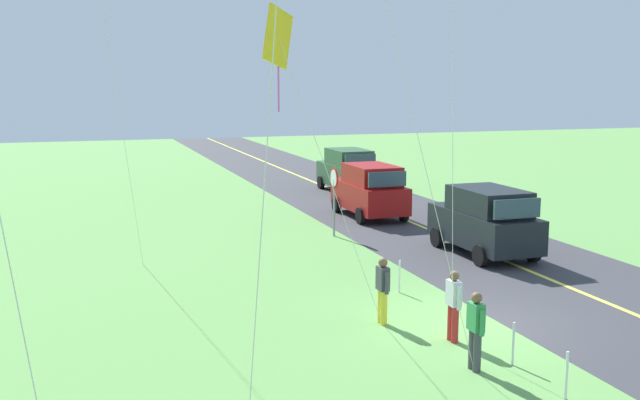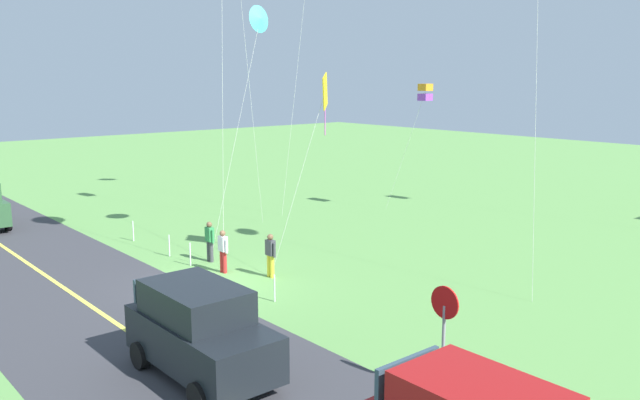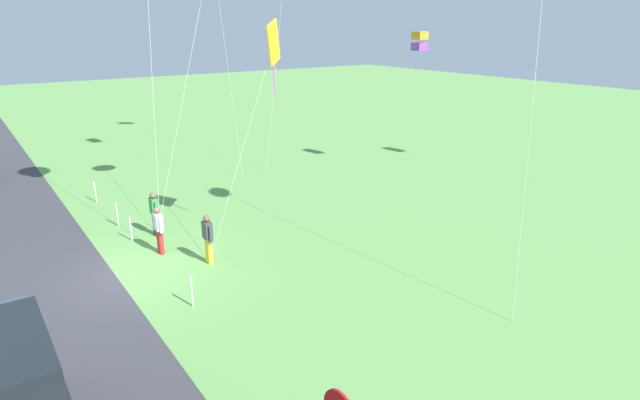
% 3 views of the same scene
% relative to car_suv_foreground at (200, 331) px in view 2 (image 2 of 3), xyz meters
% --- Properties ---
extents(ground_plane, '(120.00, 120.00, 0.10)m').
position_rel_car_suv_foreground_xyz_m(ground_plane, '(-6.05, 3.84, -1.20)').
color(ground_plane, '#60994C').
extents(asphalt_road, '(120.00, 7.00, 0.00)m').
position_rel_car_suv_foreground_xyz_m(asphalt_road, '(-6.05, -0.16, -1.15)').
color(asphalt_road, '#38383D').
rests_on(asphalt_road, ground).
extents(road_centre_stripe, '(120.00, 0.16, 0.00)m').
position_rel_car_suv_foreground_xyz_m(road_centre_stripe, '(-6.05, -0.16, -1.15)').
color(road_centre_stripe, '#E5E04C').
rests_on(road_centre_stripe, asphalt_road).
extents(car_suv_foreground, '(4.40, 2.12, 2.24)m').
position_rel_car_suv_foreground_xyz_m(car_suv_foreground, '(0.00, 0.00, 0.00)').
color(car_suv_foreground, black).
rests_on(car_suv_foreground, ground).
extents(stop_sign, '(0.76, 0.08, 2.56)m').
position_rel_car_suv_foreground_xyz_m(stop_sign, '(4.36, 3.74, 0.65)').
color(stop_sign, gray).
rests_on(stop_sign, ground).
extents(person_adult_near, '(0.58, 0.22, 1.60)m').
position_rel_car_suv_foreground_xyz_m(person_adult_near, '(-8.57, 5.40, -0.29)').
color(person_adult_near, '#3F3F47').
rests_on(person_adult_near, ground).
extents(person_adult_companion, '(0.58, 0.22, 1.60)m').
position_rel_car_suv_foreground_xyz_m(person_adult_companion, '(-5.39, 6.01, -0.29)').
color(person_adult_companion, yellow).
rests_on(person_adult_companion, ground).
extents(person_child_watcher, '(0.58, 0.22, 1.60)m').
position_rel_car_suv_foreground_xyz_m(person_child_watcher, '(-6.98, 5.01, -0.29)').
color(person_child_watcher, red).
rests_on(person_child_watcher, ground).
extents(kite_red_low, '(0.87, 3.58, 10.00)m').
position_rel_car_suv_foreground_xyz_m(kite_red_low, '(-9.18, 8.40, 8.25)').
color(kite_red_low, silver).
rests_on(kite_red_low, ground).
extents(kite_blue_mid, '(0.80, 2.91, 7.31)m').
position_rel_car_suv_foreground_xyz_m(kite_blue_mid, '(-5.23, 8.43, 5.34)').
color(kite_blue_mid, silver).
rests_on(kite_blue_mid, ground).
extents(kite_orange_near, '(2.52, 0.68, 6.80)m').
position_rel_car_suv_foreground_xyz_m(kite_orange_near, '(-9.26, 18.71, 5.20)').
color(kite_orange_near, silver).
rests_on(kite_orange_near, ground).
extents(fence_post_0, '(0.05, 0.05, 0.90)m').
position_rel_car_suv_foreground_xyz_m(fence_post_0, '(-13.64, 4.54, -0.70)').
color(fence_post_0, silver).
rests_on(fence_post_0, ground).
extents(fence_post_1, '(0.05, 0.05, 0.90)m').
position_rel_car_suv_foreground_xyz_m(fence_post_1, '(-10.29, 4.54, -0.70)').
color(fence_post_1, silver).
rests_on(fence_post_1, ground).
extents(fence_post_2, '(0.05, 0.05, 0.90)m').
position_rel_car_suv_foreground_xyz_m(fence_post_2, '(-8.60, 4.54, -0.70)').
color(fence_post_2, silver).
rests_on(fence_post_2, ground).
extents(fence_post_3, '(0.05, 0.05, 0.90)m').
position_rel_car_suv_foreground_xyz_m(fence_post_3, '(-3.16, 4.54, -0.70)').
color(fence_post_3, silver).
rests_on(fence_post_3, ground).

